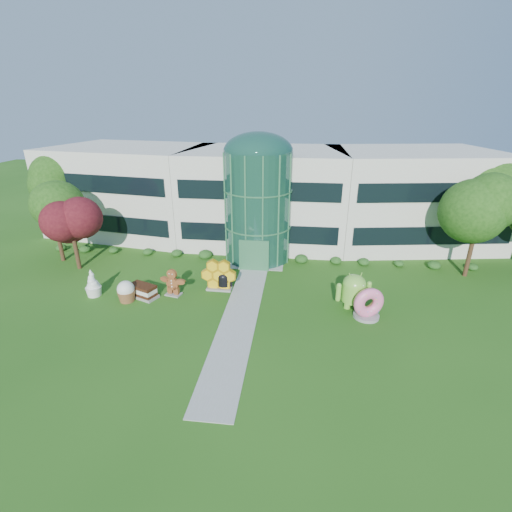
% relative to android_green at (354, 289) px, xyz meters
% --- Properties ---
extents(ground, '(140.00, 140.00, 0.00)m').
position_rel_android_green_xyz_m(ground, '(-7.81, -3.41, -1.52)').
color(ground, '#215114').
rests_on(ground, ground).
extents(building, '(46.00, 15.00, 9.30)m').
position_rel_android_green_xyz_m(building, '(-7.81, 14.59, 3.13)').
color(building, beige).
rests_on(building, ground).
extents(atrium, '(6.00, 6.00, 9.80)m').
position_rel_android_green_xyz_m(atrium, '(-7.81, 8.59, 3.38)').
color(atrium, '#194738').
rests_on(atrium, ground).
extents(walkway, '(2.40, 20.00, 0.04)m').
position_rel_android_green_xyz_m(walkway, '(-7.81, -1.41, -1.50)').
color(walkway, '#9E9E93').
rests_on(walkway, ground).
extents(tree_red, '(4.00, 4.00, 6.00)m').
position_rel_android_green_xyz_m(tree_red, '(-23.31, 4.09, 1.48)').
color(tree_red, '#3F0C14').
rests_on(tree_red, ground).
extents(trees_backdrop, '(52.00, 8.00, 8.40)m').
position_rel_android_green_xyz_m(trees_backdrop, '(-7.81, 9.59, 2.68)').
color(trees_backdrop, '#194110').
rests_on(trees_backdrop, ground).
extents(android_green, '(3.03, 2.38, 3.03)m').
position_rel_android_green_xyz_m(android_green, '(0.00, 0.00, 0.00)').
color(android_green, '#77BF3D').
rests_on(android_green, ground).
extents(android_black, '(1.80, 1.47, 1.76)m').
position_rel_android_green_xyz_m(android_black, '(-9.72, 1.73, -0.63)').
color(android_black, black).
rests_on(android_black, ground).
extents(donut, '(2.42, 1.73, 2.28)m').
position_rel_android_green_xyz_m(donut, '(0.82, -1.18, -0.37)').
color(donut, '#F25C98').
rests_on(donut, ground).
extents(gingerbread, '(2.49, 1.41, 2.17)m').
position_rel_android_green_xyz_m(gingerbread, '(-13.38, 0.34, -0.43)').
color(gingerbread, brown).
rests_on(gingerbread, ground).
extents(ice_cream_sandwich, '(2.54, 1.92, 1.01)m').
position_rel_android_green_xyz_m(ice_cream_sandwich, '(-15.56, -0.26, -1.01)').
color(ice_cream_sandwich, black).
rests_on(ice_cream_sandwich, ground).
extents(honeycomb, '(2.92, 1.08, 2.28)m').
position_rel_android_green_xyz_m(honeycomb, '(-10.08, 1.66, -0.38)').
color(honeycomb, yellow).
rests_on(honeycomb, ground).
extents(froyo, '(1.25, 1.25, 2.14)m').
position_rel_android_green_xyz_m(froyo, '(-19.37, -0.49, -0.44)').
color(froyo, white).
rests_on(froyo, ground).
extents(cupcake, '(1.42, 1.42, 1.62)m').
position_rel_android_green_xyz_m(cupcake, '(-16.50, -1.00, -0.70)').
color(cupcake, white).
rests_on(cupcake, ground).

